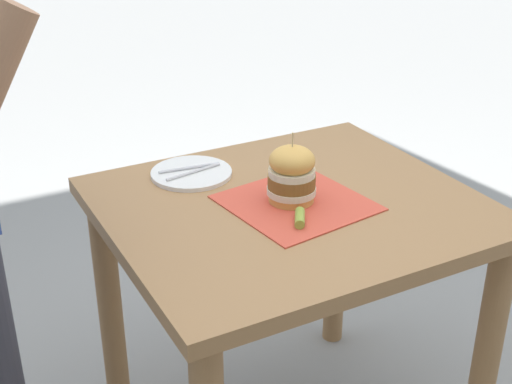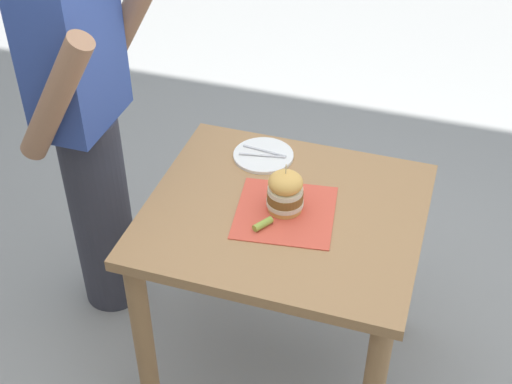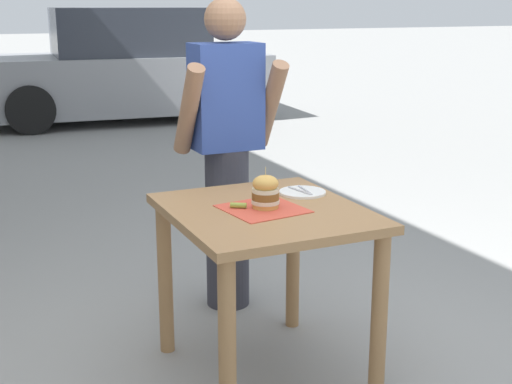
{
  "view_description": "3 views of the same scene",
  "coord_description": "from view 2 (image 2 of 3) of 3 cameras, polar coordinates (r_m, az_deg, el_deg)",
  "views": [
    {
      "loc": [
        -1.37,
        0.83,
        1.6
      ],
      "look_at": [
        0.0,
        0.1,
        0.84
      ],
      "focal_mm": 50.0,
      "sensor_mm": 36.0,
      "label": 1
    },
    {
      "loc": [
        -1.76,
        -0.46,
        2.31
      ],
      "look_at": [
        0.0,
        0.1,
        0.84
      ],
      "focal_mm": 50.0,
      "sensor_mm": 36.0,
      "label": 2
    },
    {
      "loc": [
        -1.27,
        -2.7,
        1.66
      ],
      "look_at": [
        0.0,
        0.1,
        0.84
      ],
      "focal_mm": 50.0,
      "sensor_mm": 36.0,
      "label": 3
    }
  ],
  "objects": [
    {
      "name": "pickle_spear",
      "position": [
        2.28,
        0.55,
        -2.58
      ],
      "size": [
        0.07,
        0.06,
        0.02
      ],
      "primitive_type": "cylinder",
      "rotation": [
        0.0,
        1.57,
        2.58
      ],
      "color": "#8EA83D",
      "rests_on": "serving_paper"
    },
    {
      "name": "diner_across_table",
      "position": [
        2.69,
        -13.44,
        5.36
      ],
      "size": [
        0.55,
        0.35,
        1.69
      ],
      "color": "#33333D",
      "rests_on": "ground"
    },
    {
      "name": "side_plate_with_forks",
      "position": [
        2.6,
        0.59,
        2.95
      ],
      "size": [
        0.22,
        0.22,
        0.02
      ],
      "color": "white",
      "rests_on": "patio_table"
    },
    {
      "name": "ground_plane",
      "position": [
        2.94,
        1.91,
        -13.37
      ],
      "size": [
        80.0,
        80.0,
        0.0
      ],
      "primitive_type": "plane",
      "color": "gray"
    },
    {
      "name": "sandwich",
      "position": [
        2.32,
        2.3,
        0.09
      ],
      "size": [
        0.12,
        0.12,
        0.18
      ],
      "color": "gold",
      "rests_on": "serving_paper"
    },
    {
      "name": "serving_paper",
      "position": [
        2.35,
        2.35,
        -1.63
      ],
      "size": [
        0.36,
        0.36,
        0.0
      ],
      "primitive_type": "cube",
      "rotation": [
        0.0,
        0.0,
        0.14
      ],
      "color": "#D64C38",
      "rests_on": "patio_table"
    },
    {
      "name": "patio_table",
      "position": [
        2.46,
        2.22,
        -4.12
      ],
      "size": [
        0.81,
        0.91,
        0.79
      ],
      "color": "#9E7247",
      "rests_on": "ground"
    }
  ]
}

